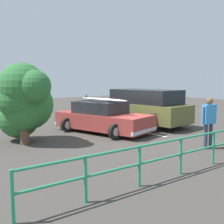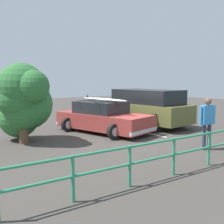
{
  "view_description": "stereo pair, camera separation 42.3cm",
  "coord_description": "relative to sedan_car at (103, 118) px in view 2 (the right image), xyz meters",
  "views": [
    {
      "loc": [
        8.21,
        8.95,
        2.35
      ],
      "look_at": [
        0.75,
        -0.13,
        0.95
      ],
      "focal_mm": 45.0,
      "sensor_mm": 36.0,
      "label": 1
    },
    {
      "loc": [
        7.88,
        9.22,
        2.35
      ],
      "look_at": [
        0.75,
        -0.13,
        0.95
      ],
      "focal_mm": 45.0,
      "sensor_mm": 36.0,
      "label": 2
    }
  ],
  "objects": [
    {
      "name": "ground_plane",
      "position": [
        -0.76,
        0.77,
        -0.65
      ],
      "size": [
        44.0,
        44.0,
        0.02
      ],
      "primitive_type": "cube",
      "color": "#423D38",
      "rests_on": "ground"
    },
    {
      "name": "parking_stripe",
      "position": [
        -1.34,
        0.04,
        -0.64
      ],
      "size": [
        0.12,
        4.94,
        0.0
      ],
      "primitive_type": "cube",
      "rotation": [
        0.0,
        0.0,
        1.57
      ],
      "color": "silver",
      "rests_on": "ground"
    },
    {
      "name": "sedan_car",
      "position": [
        0.0,
        0.0,
        0.0
      ],
      "size": [
        3.0,
        4.61,
        1.64
      ],
      "color": "#9E3833",
      "rests_on": "ground"
    },
    {
      "name": "suv_car",
      "position": [
        -2.68,
        0.02,
        0.3
      ],
      "size": [
        2.92,
        4.65,
        1.82
      ],
      "color": "brown",
      "rests_on": "ground"
    },
    {
      "name": "person_bystander",
      "position": [
        -0.94,
        4.61,
        0.39
      ],
      "size": [
        0.66,
        0.28,
        1.73
      ],
      "color": "#33384C",
      "rests_on": "ground"
    },
    {
      "name": "railing_fence",
      "position": [
        1.2,
        5.63,
        -0.04
      ],
      "size": [
        9.61,
        0.56,
        0.92
      ],
      "color": "#2D9366",
      "rests_on": "ground"
    },
    {
      "name": "bush_near_left",
      "position": [
        3.49,
        -0.15,
        0.87
      ],
      "size": [
        2.12,
        2.55,
        2.91
      ],
      "color": "brown",
      "rests_on": "ground"
    }
  ]
}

